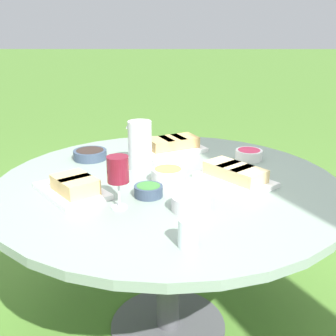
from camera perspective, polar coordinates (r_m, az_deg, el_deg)
ground_plane at (r=2.21m, az=0.00°, el=-20.65°), size 40.00×40.00×0.00m
dining_table at (r=1.85m, az=0.00°, el=-4.62°), size 1.49×1.49×0.77m
water_pitcher at (r=1.93m, az=-3.82°, el=3.10°), size 0.12×0.11×0.22m
wine_glass at (r=1.51m, az=-6.80°, el=-0.39°), size 0.08×0.08×0.20m
platter_bread_main at (r=1.81m, az=9.05°, el=-0.88°), size 0.36×0.37×0.07m
platter_charcuterie at (r=1.70m, az=-12.67°, el=-2.56°), size 0.35×0.37×0.08m
platter_sandwich_side at (r=2.21m, az=0.63°, el=3.14°), size 0.38×0.32×0.07m
bowl_fries at (r=1.79m, az=0.01°, el=-0.87°), size 0.14×0.14×0.06m
bowl_salad at (r=1.65m, az=-2.66°, el=-3.02°), size 0.11×0.11×0.04m
bowl_olives at (r=2.12m, az=-10.51°, el=1.88°), size 0.16×0.16×0.05m
bowl_dip_red at (r=2.12m, az=10.89°, el=1.86°), size 0.13×0.13×0.05m
bowl_dip_cream at (r=1.53m, az=3.13°, el=-4.63°), size 0.14×0.14×0.06m
cup_water_near at (r=1.29m, az=2.73°, el=-8.79°), size 0.06×0.06×0.09m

